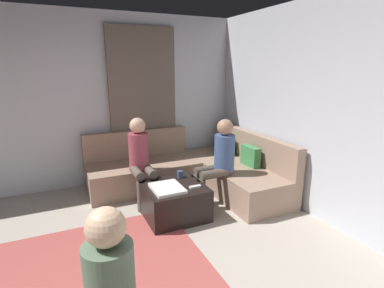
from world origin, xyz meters
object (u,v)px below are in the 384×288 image
Objects in this scene: sectional_couch at (194,170)px; person_on_couch_side at (141,157)px; coffee_mug at (180,174)px; game_remote at (195,187)px; person_on_couch_back at (218,159)px; ottoman at (174,201)px.

person_on_couch_side is (0.15, -0.90, 0.38)m from sectional_couch.
person_on_couch_side is (-0.38, -0.43, 0.19)m from coffee_mug.
sectional_couch is 17.00× the size of game_remote.
coffee_mug is at bearing -41.24° from sectional_couch.
sectional_couch reaches higher than game_remote.
sectional_couch is 26.84× the size of coffee_mug.
person_on_couch_back is (0.12, 0.52, 0.19)m from coffee_mug.
person_on_couch_back is at bearing 4.83° from sectional_couch.
person_on_couch_back and person_on_couch_side have the same top height.
ottoman is 0.63× the size of person_on_couch_side.
sectional_couch is 2.12× the size of person_on_couch_back.
game_remote reaches higher than ottoman.
person_on_couch_side is (-0.60, -0.25, 0.45)m from ottoman.
ottoman is 0.36m from game_remote.
person_on_couch_side is (-0.50, -0.95, 0.00)m from person_on_couch_back.
person_on_couch_back is at bearing 76.80° from coffee_mug.
sectional_couch is at bearing 138.76° from coffee_mug.
game_remote is 0.12× the size of person_on_couch_back.
person_on_couch_back reaches higher than game_remote.
sectional_couch is at bearing 155.47° from game_remote.
ottoman is 0.63× the size of person_on_couch_back.
sectional_couch is 0.98m from person_on_couch_side.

